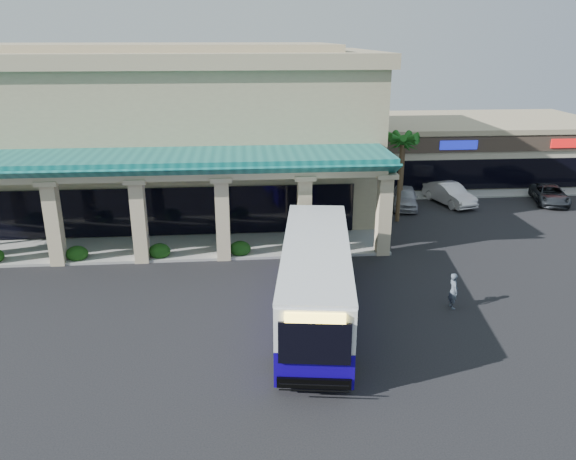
{
  "coord_description": "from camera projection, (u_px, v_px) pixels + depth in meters",
  "views": [
    {
      "loc": [
        -1.92,
        -24.24,
        11.89
      ],
      "look_at": [
        0.45,
        3.48,
        2.2
      ],
      "focal_mm": 35.0,
      "sensor_mm": 36.0,
      "label": 1
    }
  ],
  "objects": [
    {
      "name": "pedestrian",
      "position": [
        453.0,
        291.0,
        25.59
      ],
      "size": [
        0.44,
        0.64,
        1.7
      ],
      "primitive_type": "imported",
      "rotation": [
        0.0,
        0.0,
        1.63
      ],
      "color": "#444F5C",
      "rests_on": "ground"
    },
    {
      "name": "car_silver",
      "position": [
        405.0,
        197.0,
        40.71
      ],
      "size": [
        2.76,
        4.67,
        1.49
      ],
      "primitive_type": "imported",
      "rotation": [
        0.0,
        0.0,
        -0.24
      ],
      "color": "#B0B0B9",
      "rests_on": "ground"
    },
    {
      "name": "strip_mall",
      "position": [
        464.0,
        147.0,
        50.1
      ],
      "size": [
        22.5,
        12.5,
        4.9
      ],
      "primitive_type": null,
      "color": "beige",
      "rests_on": "ground"
    },
    {
      "name": "car_white",
      "position": [
        449.0,
        194.0,
        41.48
      ],
      "size": [
        2.91,
        4.98,
        1.55
      ],
      "primitive_type": "imported",
      "rotation": [
        0.0,
        0.0,
        0.29
      ],
      "color": "silver",
      "rests_on": "ground"
    },
    {
      "name": "car_gray",
      "position": [
        550.0,
        194.0,
        41.81
      ],
      "size": [
        3.35,
        5.12,
        1.31
      ],
      "primitive_type": "imported",
      "rotation": [
        0.0,
        0.0,
        -0.27
      ],
      "color": "#2A2E33",
      "rests_on": "ground"
    },
    {
      "name": "main_building",
      "position": [
        153.0,
        128.0,
        39.42
      ],
      "size": [
        30.8,
        14.8,
        11.35
      ],
      "primitive_type": null,
      "color": "tan",
      "rests_on": "ground"
    },
    {
      "name": "palm_1",
      "position": [
        402.0,
        169.0,
        39.85
      ],
      "size": [
        2.4,
        2.4,
        5.8
      ],
      "primitive_type": null,
      "color": "#175316",
      "rests_on": "ground"
    },
    {
      "name": "palm_0",
      "position": [
        400.0,
        173.0,
        36.82
      ],
      "size": [
        2.4,
        2.4,
        6.6
      ],
      "primitive_type": null,
      "color": "#175316",
      "rests_on": "ground"
    },
    {
      "name": "broadleaf_tree",
      "position": [
        360.0,
        161.0,
        44.56
      ],
      "size": [
        2.6,
        2.6,
        4.81
      ],
      "primitive_type": null,
      "color": "#133A0D",
      "rests_on": "ground"
    },
    {
      "name": "transit_bus",
      "position": [
        316.0,
        281.0,
        24.46
      ],
      "size": [
        4.57,
        12.67,
        3.46
      ],
      "primitive_type": null,
      "rotation": [
        0.0,
        0.0,
        -0.14
      ],
      "color": "#11008B",
      "rests_on": "ground"
    },
    {
      "name": "arcade",
      "position": [
        134.0,
        204.0,
        31.69
      ],
      "size": [
        30.0,
        6.2,
        5.7
      ],
      "primitive_type": null,
      "color": "#10605E",
      "rests_on": "ground"
    },
    {
      "name": "ground",
      "position": [
        285.0,
        297.0,
        26.87
      ],
      "size": [
        110.0,
        110.0,
        0.0
      ],
      "primitive_type": "plane",
      "color": "black"
    }
  ]
}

